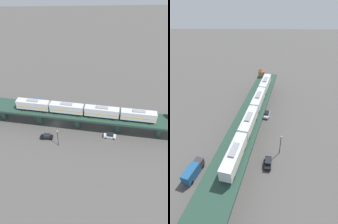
{
  "view_description": "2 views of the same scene",
  "coord_description": "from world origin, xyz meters",
  "views": [
    {
      "loc": [
        -64.9,
        -7.8,
        56.23
      ],
      "look_at": [
        -3.75,
        -10.64,
        8.4
      ],
      "focal_mm": 35.0,
      "sensor_mm": 36.0,
      "label": 1
    },
    {
      "loc": [
        -4.79,
        34.37,
        40.12
      ],
      "look_at": [
        -3.75,
        -10.64,
        8.4
      ],
      "focal_mm": 28.0,
      "sensor_mm": 36.0,
      "label": 2
    }
  ],
  "objects": [
    {
      "name": "street_lamp",
      "position": [
        -11.52,
        -1.36,
        4.11
      ],
      "size": [
        0.44,
        0.44,
        6.94
      ],
      "color": "black",
      "rests_on": "ground"
    },
    {
      "name": "ground_plane",
      "position": [
        0.0,
        0.0,
        0.0
      ],
      "size": [
        400.0,
        400.0,
        0.0
      ],
      "primitive_type": "plane",
      "color": "#514F4C"
    },
    {
      "name": "subway_train",
      "position": [
        -3.75,
        -10.64,
        9.44
      ],
      "size": [
        13.32,
        49.26,
        4.45
      ],
      "color": "silver",
      "rests_on": "elevated_viaduct"
    },
    {
      "name": "delivery_truck",
      "position": [
        11.64,
        6.62,
        1.76
      ],
      "size": [
        4.17,
        7.54,
        3.2
      ],
      "color": "#333338",
      "rests_on": "ground"
    },
    {
      "name": "street_car_white",
      "position": [
        -8.5,
        -19.86,
        0.94
      ],
      "size": [
        2.71,
        4.69,
        1.89
      ],
      "color": "silver",
      "rests_on": "ground"
    },
    {
      "name": "street_car_black",
      "position": [
        -7.92,
        2.97,
        0.94
      ],
      "size": [
        2.32,
        4.57,
        1.89
      ],
      "color": "black",
      "rests_on": "ground"
    },
    {
      "name": "elevated_viaduct",
      "position": [
        -0.03,
        -0.16,
        5.95
      ],
      "size": [
        27.76,
        91.68,
        6.9
      ],
      "color": "#244135",
      "rests_on": "ground"
    }
  ]
}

